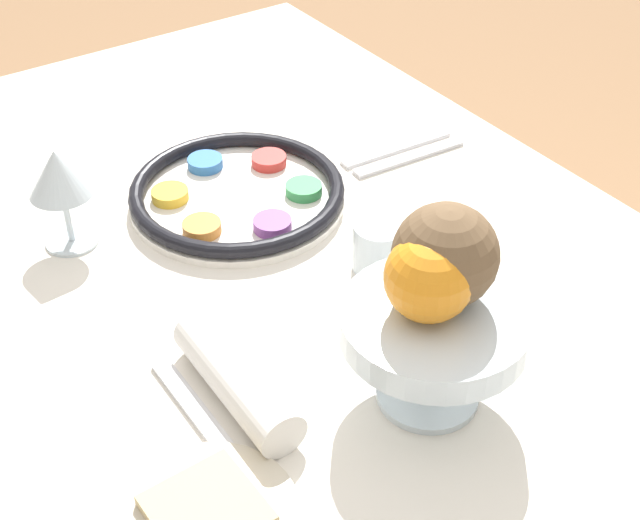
# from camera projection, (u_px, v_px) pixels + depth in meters

# --- Properties ---
(dining_table) EXTENTS (1.59, 0.90, 0.73)m
(dining_table) POSITION_uv_depth(u_px,v_px,m) (330.00, 510.00, 1.24)
(dining_table) COLOR silver
(dining_table) RESTS_ON ground_plane
(seder_plate) EXTENTS (0.29, 0.29, 0.03)m
(seder_plate) POSITION_uv_depth(u_px,v_px,m) (237.00, 193.00, 1.18)
(seder_plate) COLOR silver
(seder_plate) RESTS_ON dining_table
(wine_glass) EXTENTS (0.08, 0.08, 0.13)m
(wine_glass) POSITION_uv_depth(u_px,v_px,m) (59.00, 176.00, 1.06)
(wine_glass) COLOR silver
(wine_glass) RESTS_ON dining_table
(fruit_stand) EXTENTS (0.19, 0.19, 0.12)m
(fruit_stand) POSITION_uv_depth(u_px,v_px,m) (434.00, 331.00, 0.86)
(fruit_stand) COLOR silver
(fruit_stand) RESTS_ON dining_table
(orange_fruit) EXTENTS (0.09, 0.09, 0.09)m
(orange_fruit) POSITION_uv_depth(u_px,v_px,m) (427.00, 278.00, 0.81)
(orange_fruit) COLOR orange
(orange_fruit) RESTS_ON fruit_stand
(coconut) EXTENTS (0.10, 0.10, 0.10)m
(coconut) POSITION_uv_depth(u_px,v_px,m) (445.00, 256.00, 0.83)
(coconut) COLOR brown
(coconut) RESTS_ON fruit_stand
(bread_plate) EXTENTS (0.17, 0.17, 0.02)m
(bread_plate) POSITION_uv_depth(u_px,v_px,m) (207.00, 515.00, 0.79)
(bread_plate) COLOR beige
(bread_plate) RESTS_ON dining_table
(napkin_roll) EXTENTS (0.18, 0.05, 0.05)m
(napkin_roll) POSITION_uv_depth(u_px,v_px,m) (237.00, 380.00, 0.89)
(napkin_roll) COLOR white
(napkin_roll) RESTS_ON dining_table
(cup_near) EXTENTS (0.07, 0.07, 0.06)m
(cup_near) POSITION_uv_depth(u_px,v_px,m) (380.00, 246.00, 1.06)
(cup_near) COLOR silver
(cup_near) RESTS_ON dining_table
(fork_left) EXTENTS (0.03, 0.18, 0.01)m
(fork_left) POSITION_uv_depth(u_px,v_px,m) (396.00, 148.00, 1.29)
(fork_left) COLOR silver
(fork_left) RESTS_ON dining_table
(fork_right) EXTENTS (0.03, 0.18, 0.01)m
(fork_right) POSITION_uv_depth(u_px,v_px,m) (409.00, 157.00, 1.27)
(fork_right) COLOR silver
(fork_right) RESTS_ON dining_table
(spoon) EXTENTS (0.16, 0.02, 0.01)m
(spoon) POSITION_uv_depth(u_px,v_px,m) (196.00, 410.00, 0.89)
(spoon) COLOR silver
(spoon) RESTS_ON dining_table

